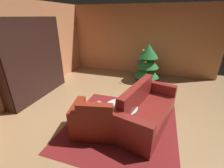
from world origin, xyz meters
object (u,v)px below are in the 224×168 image
(bookshelf_unit, at_px, (37,60))
(coffee_table, at_px, (121,108))
(book_stack_on_table, at_px, (123,105))
(decorated_tree, at_px, (147,62))
(couch_red, at_px, (146,111))
(bottle_on_table, at_px, (125,99))
(armchair_red, at_px, (98,120))

(bookshelf_unit, height_order, coffee_table, bookshelf_unit)
(coffee_table, relative_size, book_stack_on_table, 3.25)
(book_stack_on_table, xyz_separation_m, decorated_tree, (0.22, 2.78, 0.22))
(couch_red, distance_m, bottle_on_table, 0.54)
(coffee_table, bearing_deg, bottle_on_table, 80.81)
(book_stack_on_table, bearing_deg, coffee_table, 158.12)
(coffee_table, xyz_separation_m, decorated_tree, (0.25, 2.77, 0.31))
(book_stack_on_table, bearing_deg, decorated_tree, 85.56)
(couch_red, xyz_separation_m, decorated_tree, (-0.28, 2.58, 0.40))
(bookshelf_unit, xyz_separation_m, coffee_table, (2.71, -0.71, -0.67))
(armchair_red, bearing_deg, book_stack_on_table, 46.92)
(bookshelf_unit, relative_size, decorated_tree, 1.64)
(armchair_red, height_order, couch_red, couch_red)
(armchair_red, bearing_deg, coffee_table, 50.11)
(couch_red, xyz_separation_m, bottle_on_table, (-0.49, 0.01, 0.23))
(armchair_red, xyz_separation_m, couch_red, (0.90, 0.63, -0.00))
(armchair_red, xyz_separation_m, coffee_table, (0.37, 0.44, 0.09))
(decorated_tree, bearing_deg, bookshelf_unit, -145.17)
(bookshelf_unit, xyz_separation_m, couch_red, (3.23, -0.53, -0.76))
(decorated_tree, bearing_deg, coffee_table, -95.12)
(bottle_on_table, distance_m, decorated_tree, 2.59)
(bookshelf_unit, xyz_separation_m, book_stack_on_table, (2.74, -0.72, -0.59))
(bookshelf_unit, distance_m, bottle_on_table, 2.84)
(bookshelf_unit, bearing_deg, decorated_tree, 34.83)
(armchair_red, xyz_separation_m, book_stack_on_table, (0.40, 0.43, 0.17))
(coffee_table, height_order, book_stack_on_table, book_stack_on_table)
(coffee_table, xyz_separation_m, bottle_on_table, (0.03, 0.19, 0.14))
(armchair_red, relative_size, book_stack_on_table, 5.12)
(book_stack_on_table, bearing_deg, bottle_on_table, 90.25)
(couch_red, bearing_deg, decorated_tree, 96.11)
(bookshelf_unit, bearing_deg, armchair_red, -26.34)
(coffee_table, bearing_deg, bookshelf_unit, 165.28)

